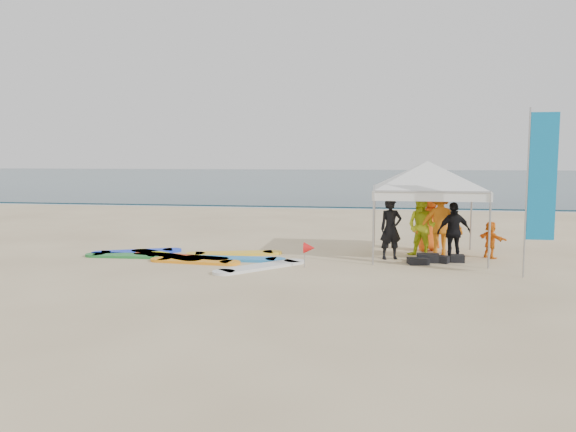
% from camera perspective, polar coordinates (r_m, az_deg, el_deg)
% --- Properties ---
extents(ground, '(120.00, 120.00, 0.00)m').
position_cam_1_polar(ground, '(12.42, -1.13, -6.79)').
color(ground, beige).
rests_on(ground, ground).
extents(ocean, '(160.00, 84.00, 0.08)m').
position_cam_1_polar(ocean, '(72.00, 7.46, 3.87)').
color(ocean, '#0C2633').
rests_on(ocean, ground).
extents(shoreline_foam, '(160.00, 1.20, 0.01)m').
position_cam_1_polar(shoreline_foam, '(30.32, 5.04, 0.83)').
color(shoreline_foam, silver).
rests_on(shoreline_foam, ground).
extents(person_black_a, '(0.70, 0.58, 1.66)m').
position_cam_1_polar(person_black_a, '(15.34, 10.40, -1.28)').
color(person_black_a, black).
rests_on(person_black_a, ground).
extents(person_yellow, '(1.04, 0.98, 1.70)m').
position_cam_1_polar(person_yellow, '(15.82, 13.42, -1.05)').
color(person_yellow, '#D3E720').
rests_on(person_yellow, ground).
extents(person_orange_a, '(1.31, 0.81, 1.95)m').
position_cam_1_polar(person_orange_a, '(15.96, 15.17, -0.57)').
color(person_orange_a, orange).
rests_on(person_orange_a, ground).
extents(person_black_b, '(0.99, 0.66, 1.57)m').
position_cam_1_polar(person_black_b, '(15.44, 16.49, -1.54)').
color(person_black_b, black).
rests_on(person_black_b, ground).
extents(person_orange_b, '(0.96, 0.76, 1.73)m').
position_cam_1_polar(person_orange_b, '(16.91, 14.13, -0.56)').
color(person_orange_b, '#FF5F16').
rests_on(person_orange_b, ground).
extents(person_seated, '(0.78, 0.94, 1.01)m').
position_cam_1_polar(person_seated, '(16.26, 19.87, -2.27)').
color(person_seated, orange).
rests_on(person_seated, ground).
extents(canopy_tent, '(4.00, 4.00, 3.02)m').
position_cam_1_polar(canopy_tent, '(15.78, 13.99, 5.41)').
color(canopy_tent, '#A5A5A8').
rests_on(canopy_tent, ground).
extents(feather_flag, '(0.65, 0.04, 3.85)m').
position_cam_1_polar(feather_flag, '(13.83, 24.31, 3.49)').
color(feather_flag, '#A5A5A8').
rests_on(feather_flag, ground).
extents(marker_pennant, '(0.28, 0.28, 0.64)m').
position_cam_1_polar(marker_pennant, '(13.98, 2.18, -3.27)').
color(marker_pennant, '#A5A5A8').
rests_on(marker_pennant, ground).
extents(gear_pile, '(1.50, 0.81, 0.22)m').
position_cam_1_polar(gear_pile, '(15.15, 14.46, -4.26)').
color(gear_pile, black).
rests_on(gear_pile, ground).
extents(surfboard_spread, '(5.91, 3.31, 0.07)m').
position_cam_1_polar(surfboard_spread, '(15.48, -9.69, -4.17)').
color(surfboard_spread, orange).
rests_on(surfboard_spread, ground).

